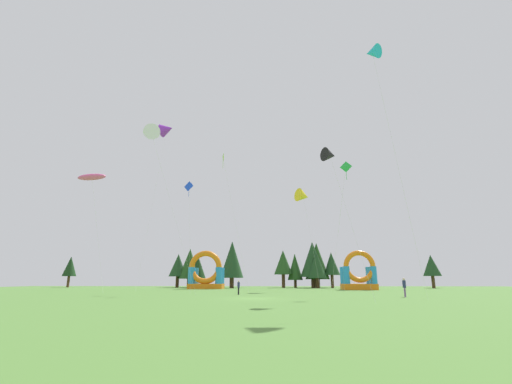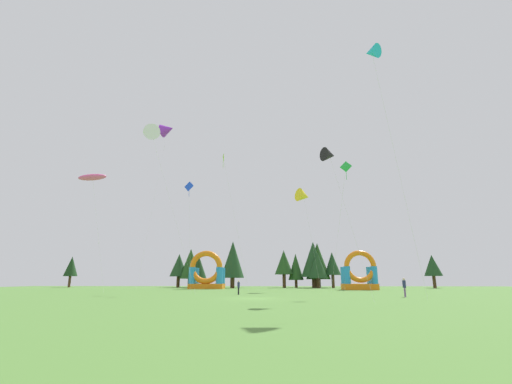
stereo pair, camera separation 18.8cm
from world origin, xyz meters
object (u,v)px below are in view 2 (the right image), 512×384
(kite_cyan_delta, at_px, (372,52))
(kite_yellow_delta, at_px, (304,196))
(kite_lime_diamond, at_px, (223,159))
(kite_blue_diamond, at_px, (190,188))
(kite_purple_delta, at_px, (167,130))
(kite_black_delta, at_px, (329,155))
(kite_white_delta, at_px, (152,134))
(person_near_camera, at_px, (239,286))
(inflatable_blue_arch, at_px, (360,276))
(kite_pink_parafoil, at_px, (92,177))
(person_midfield, at_px, (404,286))
(kite_green_diamond, at_px, (346,168))
(inflatable_orange_dome, at_px, (207,275))

(kite_cyan_delta, xyz_separation_m, kite_yellow_delta, (-3.74, 27.93, -6.66))
(kite_lime_diamond, distance_m, kite_blue_diamond, 6.38)
(kite_purple_delta, relative_size, kite_yellow_delta, 1.82)
(kite_yellow_delta, height_order, kite_black_delta, kite_yellow_delta)
(kite_purple_delta, bearing_deg, kite_black_delta, -49.72)
(kite_white_delta, xyz_separation_m, person_near_camera, (10.14, 3.29, -17.32))
(kite_yellow_delta, xyz_separation_m, inflatable_blue_arch, (9.33, 4.82, -12.58))
(kite_purple_delta, relative_size, kite_pink_parafoil, 1.83)
(kite_purple_delta, distance_m, kite_yellow_delta, 27.29)
(kite_cyan_delta, bearing_deg, person_midfield, 64.86)
(kite_lime_diamond, xyz_separation_m, person_near_camera, (3.01, -6.51, -17.59))
(inflatable_blue_arch, bearing_deg, person_near_camera, -133.47)
(kite_cyan_delta, xyz_separation_m, kite_black_delta, (-3.89, 2.27, -8.91))
(kite_pink_parafoil, distance_m, kite_black_delta, 33.05)
(kite_green_diamond, bearing_deg, kite_yellow_delta, 99.23)
(inflatable_blue_arch, bearing_deg, kite_cyan_delta, -99.69)
(kite_blue_diamond, height_order, person_midfield, kite_blue_diamond)
(kite_yellow_delta, bearing_deg, kite_black_delta, -90.34)
(kite_pink_parafoil, xyz_separation_m, kite_cyan_delta, (33.35, -17.02, 6.35))
(kite_yellow_delta, distance_m, inflatable_orange_dome, 23.59)
(kite_purple_delta, distance_m, kite_white_delta, 22.92)
(kite_purple_delta, relative_size, kite_blue_diamond, 1.99)
(kite_green_diamond, bearing_deg, kite_cyan_delta, -85.41)
(kite_black_delta, bearing_deg, kite_purple_delta, 130.28)
(kite_black_delta, bearing_deg, person_midfield, 37.15)
(person_midfield, bearing_deg, inflatable_orange_dome, 72.50)
(kite_pink_parafoil, distance_m, person_midfield, 40.72)
(kite_black_delta, bearing_deg, kite_green_diamond, 67.47)
(person_near_camera, bearing_deg, inflatable_blue_arch, -24.90)
(kite_purple_delta, xyz_separation_m, kite_green_diamond, (26.79, -20.46, -14.17))
(kite_pink_parafoil, bearing_deg, person_midfield, -13.52)
(inflatable_orange_dome, bearing_deg, kite_lime_diamond, -74.63)
(kite_white_delta, height_order, kite_blue_diamond, kite_white_delta)
(kite_cyan_delta, bearing_deg, kite_pink_parafoil, 152.96)
(kite_black_delta, xyz_separation_m, person_midfield, (7.68, 5.82, -11.52))
(kite_lime_diamond, distance_m, kite_white_delta, 12.12)
(person_near_camera, bearing_deg, kite_purple_delta, 59.36)
(kite_blue_diamond, relative_size, kite_black_delta, 1.11)
(kite_blue_diamond, bearing_deg, kite_purple_delta, 122.58)
(kite_cyan_delta, height_order, inflatable_blue_arch, kite_cyan_delta)
(kite_cyan_delta, distance_m, kite_green_diamond, 12.48)
(kite_blue_diamond, bearing_deg, kite_lime_diamond, 9.21)
(kite_lime_diamond, bearing_deg, kite_blue_diamond, -170.79)
(kite_purple_delta, height_order, kite_white_delta, kite_purple_delta)
(kite_pink_parafoil, bearing_deg, inflatable_blue_arch, 22.00)
(kite_white_delta, relative_size, kite_blue_diamond, 1.31)
(kite_green_diamond, height_order, person_near_camera, kite_green_diamond)
(kite_yellow_delta, height_order, inflatable_orange_dome, kite_yellow_delta)
(kite_lime_diamond, height_order, kite_black_delta, kite_lime_diamond)
(inflatable_blue_arch, bearing_deg, kite_purple_delta, -175.63)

